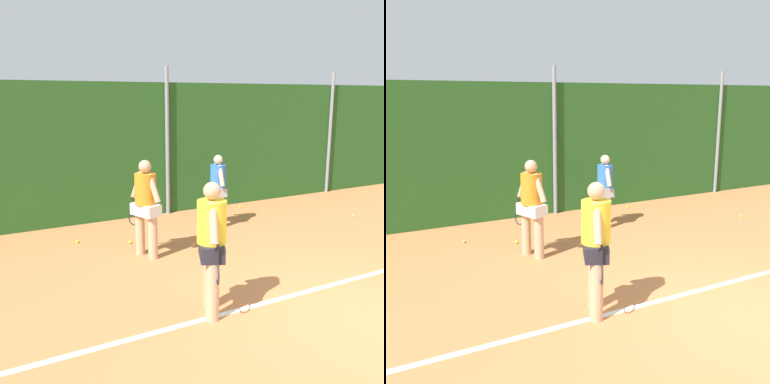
# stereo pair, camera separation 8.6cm
# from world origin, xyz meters

# --- Properties ---
(ground_plane) EXTENTS (29.54, 29.54, 0.00)m
(ground_plane) POSITION_xyz_m (0.00, 1.91, 0.00)
(ground_plane) COLOR #C67542
(hedge_fence_backdrop) EXTENTS (19.20, 0.25, 3.30)m
(hedge_fence_backdrop) POSITION_xyz_m (0.00, 6.48, 1.65)
(hedge_fence_backdrop) COLOR #23511E
(hedge_fence_backdrop) RESTS_ON ground_plane
(fence_post_center) EXTENTS (0.10, 0.10, 3.70)m
(fence_post_center) POSITION_xyz_m (0.00, 6.30, 1.85)
(fence_post_center) COLOR gray
(fence_post_center) RESTS_ON ground_plane
(fence_post_right) EXTENTS (0.10, 0.10, 3.70)m
(fence_post_right) POSITION_xyz_m (5.54, 6.30, 1.85)
(fence_post_right) COLOR gray
(fence_post_right) RESTS_ON ground_plane
(court_baseline_paint) EXTENTS (14.03, 0.10, 0.01)m
(court_baseline_paint) POSITION_xyz_m (0.00, 1.02, 0.00)
(court_baseline_paint) COLOR white
(court_baseline_paint) RESTS_ON ground_plane
(player_foreground_near) EXTENTS (0.52, 0.80, 1.87)m
(player_foreground_near) POSITION_xyz_m (-1.79, 1.12, 1.05)
(player_foreground_near) COLOR tan
(player_foreground_near) RESTS_ON ground_plane
(player_midcourt) EXTENTS (0.48, 0.78, 1.84)m
(player_midcourt) POSITION_xyz_m (-1.70, 3.66, 1.03)
(player_midcourt) COLOR tan
(player_midcourt) RESTS_ON ground_plane
(player_backcourt_far) EXTENTS (0.38, 0.69, 1.67)m
(player_backcourt_far) POSITION_xyz_m (0.53, 4.73, 0.94)
(player_backcourt_far) COLOR beige
(player_backcourt_far) RESTS_ON ground_plane
(tennis_ball_0) EXTENTS (0.07, 0.07, 0.07)m
(tennis_ball_0) POSITION_xyz_m (-2.68, 5.04, 0.03)
(tennis_ball_0) COLOR #CCDB33
(tennis_ball_0) RESTS_ON ground_plane
(tennis_ball_1) EXTENTS (0.07, 0.07, 0.07)m
(tennis_ball_1) POSITION_xyz_m (-1.73, 4.48, 0.03)
(tennis_ball_1) COLOR #CCDB33
(tennis_ball_1) RESTS_ON ground_plane
(tennis_ball_3) EXTENTS (0.07, 0.07, 0.07)m
(tennis_ball_3) POSITION_xyz_m (1.94, 5.87, 0.03)
(tennis_ball_3) COLOR #CCDB33
(tennis_ball_3) RESTS_ON ground_plane
(tennis_ball_5) EXTENTS (0.07, 0.07, 0.07)m
(tennis_ball_5) POSITION_xyz_m (3.94, 3.77, 0.03)
(tennis_ball_5) COLOR #CCDB33
(tennis_ball_5) RESTS_ON ground_plane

